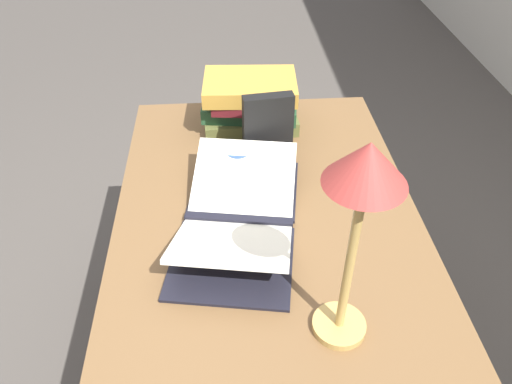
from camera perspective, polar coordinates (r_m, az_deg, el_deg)
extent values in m
plane|color=#47423D|center=(1.89, 0.89, -18.70)|extent=(12.00, 12.00, 0.00)
cube|color=brown|center=(1.33, 1.19, -2.16)|extent=(1.12, 0.79, 0.03)
cube|color=brown|center=(1.96, -10.30, -0.77)|extent=(0.06, 0.06, 0.70)
cube|color=brown|center=(2.00, 9.56, 0.16)|extent=(0.06, 0.06, 0.70)
cube|color=black|center=(1.26, -1.99, -3.26)|extent=(0.07, 0.27, 0.02)
cube|color=black|center=(1.37, -1.27, 0.47)|extent=(0.30, 0.32, 0.01)
cube|color=black|center=(1.17, -2.82, -8.06)|extent=(0.30, 0.32, 0.01)
cube|color=silver|center=(1.33, -1.38, 1.58)|extent=(0.27, 0.30, 0.10)
cube|color=silver|center=(1.15, -2.79, -5.94)|extent=(0.27, 0.30, 0.10)
cube|color=brown|center=(1.62, -0.66, 8.19)|extent=(0.17, 0.30, 0.05)
cube|color=#234C2D|center=(1.59, -0.68, 9.59)|extent=(0.19, 0.31, 0.05)
cube|color=maroon|center=(1.58, -0.69, 10.75)|extent=(0.22, 0.24, 0.03)
cube|color=#BC8933|center=(1.56, -0.70, 11.98)|extent=(0.21, 0.29, 0.05)
cube|color=black|center=(1.42, 1.36, 7.20)|extent=(0.05, 0.14, 0.21)
cylinder|color=tan|center=(1.07, 9.45, -14.80)|extent=(0.11, 0.11, 0.02)
cylinder|color=tan|center=(0.92, 10.70, -7.88)|extent=(0.02, 0.02, 0.36)
cone|color=#99332D|center=(0.78, 12.64, 3.22)|extent=(0.14, 0.14, 0.08)
cylinder|color=#335184|center=(1.41, -1.98, 3.65)|extent=(0.09, 0.09, 0.08)
torus|color=#335184|center=(1.44, -2.88, 4.65)|extent=(0.05, 0.03, 0.05)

